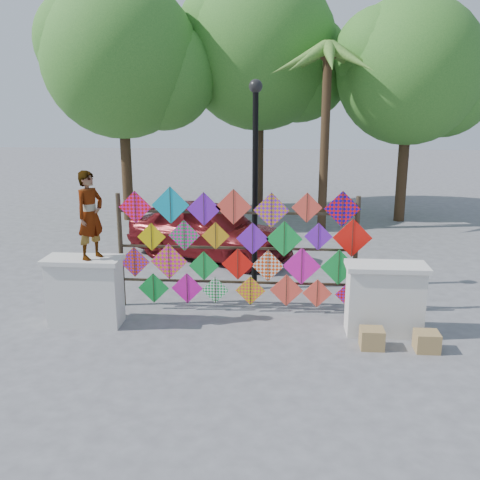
# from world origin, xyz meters

# --- Properties ---
(ground) EXTENTS (80.00, 80.00, 0.00)m
(ground) POSITION_xyz_m (0.00, 0.00, 0.00)
(ground) COLOR gray
(ground) RESTS_ON ground
(parapet_left) EXTENTS (1.40, 0.65, 1.28)m
(parapet_left) POSITION_xyz_m (-2.70, -0.20, 0.65)
(parapet_left) COLOR silver
(parapet_left) RESTS_ON ground
(parapet_right) EXTENTS (1.40, 0.65, 1.28)m
(parapet_right) POSITION_xyz_m (2.70, -0.20, 0.65)
(parapet_right) COLOR silver
(parapet_right) RESTS_ON ground
(kite_rack) EXTENTS (4.93, 0.24, 2.45)m
(kite_rack) POSITION_xyz_m (0.11, 0.73, 1.24)
(kite_rack) COLOR #32291C
(kite_rack) RESTS_ON ground
(tree_west) EXTENTS (5.85, 5.20, 8.01)m
(tree_west) POSITION_xyz_m (-4.40, 9.03, 5.38)
(tree_west) COLOR #3F2E1B
(tree_west) RESTS_ON ground
(tree_mid) EXTENTS (6.30, 5.60, 8.61)m
(tree_mid) POSITION_xyz_m (0.11, 11.03, 5.77)
(tree_mid) COLOR #3F2E1B
(tree_mid) RESTS_ON ground
(tree_east) EXTENTS (5.40, 4.80, 7.42)m
(tree_east) POSITION_xyz_m (5.09, 9.53, 4.99)
(tree_east) COLOR #3F2E1B
(tree_east) RESTS_ON ground
(palm_tree) EXTENTS (3.62, 3.62, 5.83)m
(palm_tree) POSITION_xyz_m (2.20, 8.00, 4.95)
(palm_tree) COLOR #3F2E1B
(palm_tree) RESTS_ON ground
(vendor_woman) EXTENTS (0.60, 0.68, 1.58)m
(vendor_woman) POSITION_xyz_m (-2.50, -0.20, 2.07)
(vendor_woman) COLOR #99999E
(vendor_woman) RESTS_ON parapet_left
(sedan) EXTENTS (4.85, 3.52, 1.53)m
(sedan) POSITION_xyz_m (-1.00, 4.42, 0.77)
(sedan) COLOR maroon
(sedan) RESTS_ON ground
(lamppost) EXTENTS (0.28, 0.28, 4.46)m
(lamppost) POSITION_xyz_m (0.30, 2.00, 2.69)
(lamppost) COLOR black
(lamppost) RESTS_ON ground
(cardboard_box_near) EXTENTS (0.39, 0.34, 0.34)m
(cardboard_box_near) POSITION_xyz_m (2.41, -0.82, 0.17)
(cardboard_box_near) COLOR tan
(cardboard_box_near) RESTS_ON ground
(cardboard_box_far) EXTENTS (0.39, 0.36, 0.33)m
(cardboard_box_far) POSITION_xyz_m (3.30, -0.86, 0.16)
(cardboard_box_far) COLOR tan
(cardboard_box_far) RESTS_ON ground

